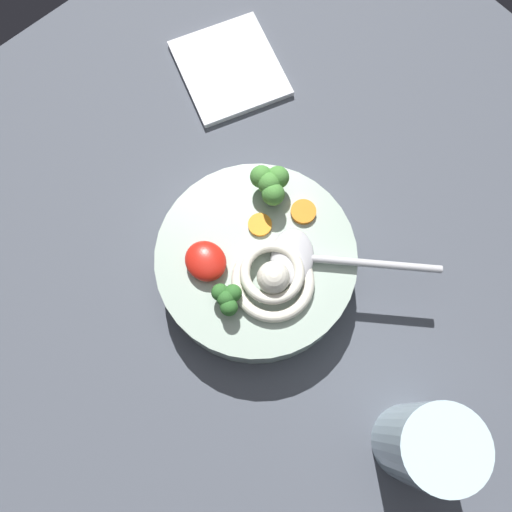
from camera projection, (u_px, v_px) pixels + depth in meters
table_slab at (281, 289)px, 61.15cm from camera, size 93.73×93.73×4.16cm
soup_bowl at (256, 263)px, 57.18cm from camera, size 20.89×20.89×5.06cm
noodle_pile at (273, 278)px, 52.98cm from camera, size 9.21×9.03×3.70cm
soup_spoon at (306, 258)px, 53.95cm from camera, size 14.87×14.25×1.60cm
chili_sauce_dollop at (206, 261)px, 53.65cm from camera, size 4.43×3.99×1.99cm
broccoli_floret_center at (270, 183)px, 54.67cm from camera, size 4.64×3.99×3.67cm
broccoli_floret_beside_noodles at (227, 298)px, 51.84cm from camera, size 3.44×2.96×2.72cm
carrot_slice_front at (303, 212)px, 55.93cm from camera, size 2.67×2.67×0.57cm
carrot_slice_extra_a at (260, 225)px, 55.59cm from camera, size 2.49×2.49×0.43cm
drinking_glass at (426, 445)px, 48.88cm from camera, size 7.65×7.65×11.57cm
folded_napkin at (230, 68)px, 66.74cm from camera, size 16.03×15.31×0.80cm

